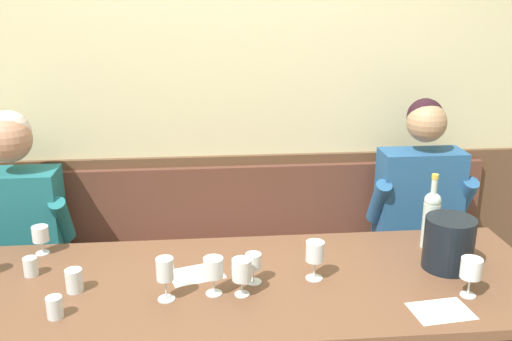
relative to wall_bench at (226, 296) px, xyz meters
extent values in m
cube|color=beige|center=(0.00, 0.26, 1.12)|extent=(6.80, 0.08, 2.80)
cube|color=brown|center=(0.00, 0.21, 0.21)|extent=(6.80, 0.03, 0.99)
cube|color=brown|center=(0.00, -0.02, -0.06)|extent=(2.81, 0.42, 0.44)
cube|color=brown|center=(0.00, -0.02, 0.18)|extent=(2.75, 0.39, 0.05)
cube|color=brown|center=(0.00, 0.17, 0.43)|extent=(2.81, 0.04, 0.45)
cube|color=brown|center=(0.00, -0.66, 0.43)|extent=(2.51, 0.83, 0.04)
cylinder|color=brown|center=(1.19, -0.32, 0.07)|extent=(0.07, 0.07, 0.69)
cube|color=#1B626B|center=(-0.99, -0.02, 0.47)|extent=(0.40, 0.21, 0.52)
sphere|color=#A9785E|center=(-0.99, -0.03, 0.89)|extent=(0.22, 0.22, 0.22)
sphere|color=beige|center=(-0.99, 0.00, 0.91)|extent=(0.20, 0.20, 0.20)
cylinder|color=#1B626B|center=(-0.78, -0.06, 0.49)|extent=(0.08, 0.20, 0.27)
cube|color=#282434|center=(0.99, -0.59, 0.15)|extent=(0.35, 1.08, 0.11)
cube|color=#245081|center=(0.99, -0.02, 0.49)|extent=(0.42, 0.19, 0.57)
sphere|color=#A27E5D|center=(0.99, -0.03, 0.92)|extent=(0.20, 0.20, 0.20)
sphere|color=black|center=(0.99, 0.00, 0.95)|extent=(0.18, 0.18, 0.18)
cylinder|color=#245081|center=(0.77, -0.05, 0.53)|extent=(0.08, 0.20, 0.27)
cylinder|color=#245081|center=(1.22, -0.05, 0.53)|extent=(0.08, 0.20, 0.27)
cylinder|color=black|center=(0.89, -0.62, 0.56)|extent=(0.20, 0.20, 0.22)
cylinder|color=silver|center=(0.89, -0.43, 0.56)|extent=(0.07, 0.07, 0.21)
sphere|color=silver|center=(0.89, -0.43, 0.67)|extent=(0.07, 0.07, 0.07)
cylinder|color=silver|center=(0.89, -0.43, 0.73)|extent=(0.03, 0.03, 0.09)
cylinder|color=gold|center=(0.89, -0.43, 0.78)|extent=(0.03, 0.03, 0.02)
cylinder|color=silver|center=(0.88, -0.85, 0.45)|extent=(0.06, 0.06, 0.00)
cylinder|color=silver|center=(0.88, -0.85, 0.49)|extent=(0.01, 0.01, 0.07)
cylinder|color=silver|center=(0.88, -0.85, 0.57)|extent=(0.08, 0.08, 0.08)
cylinder|color=silver|center=(-0.80, -0.34, 0.45)|extent=(0.06, 0.06, 0.00)
cylinder|color=silver|center=(-0.80, -0.34, 0.48)|extent=(0.01, 0.01, 0.06)
cylinder|color=silver|center=(-0.80, -0.34, 0.55)|extent=(0.07, 0.07, 0.07)
cylinder|color=#F0DA7E|center=(-0.80, -0.34, 0.52)|extent=(0.06, 0.06, 0.02)
cylinder|color=silver|center=(0.09, -0.68, 0.45)|extent=(0.06, 0.06, 0.00)
cylinder|color=silver|center=(0.09, -0.68, 0.49)|extent=(0.01, 0.01, 0.06)
cylinder|color=silver|center=(0.09, -0.68, 0.55)|extent=(0.06, 0.06, 0.06)
cylinder|color=silver|center=(-0.07, -0.75, 0.45)|extent=(0.06, 0.06, 0.00)
cylinder|color=silver|center=(-0.07, -0.75, 0.49)|extent=(0.01, 0.01, 0.07)
cylinder|color=silver|center=(-0.07, -0.75, 0.56)|extent=(0.08, 0.08, 0.07)
cylinder|color=#EAE286|center=(-0.07, -0.75, 0.54)|extent=(0.07, 0.07, 0.03)
cylinder|color=silver|center=(0.33, -0.67, 0.45)|extent=(0.07, 0.07, 0.00)
cylinder|color=silver|center=(0.33, -0.67, 0.49)|extent=(0.01, 0.01, 0.08)
cylinder|color=silver|center=(0.33, -0.67, 0.57)|extent=(0.07, 0.07, 0.08)
cylinder|color=silver|center=(0.03, -0.76, 0.45)|extent=(0.06, 0.06, 0.00)
cylinder|color=silver|center=(0.03, -0.76, 0.49)|extent=(0.01, 0.01, 0.06)
cylinder|color=silver|center=(0.03, -0.76, 0.56)|extent=(0.07, 0.07, 0.08)
cylinder|color=#E3E789|center=(0.03, -0.76, 0.53)|extent=(0.06, 0.06, 0.02)
cylinder|color=silver|center=(-0.25, -0.77, 0.45)|extent=(0.06, 0.06, 0.00)
cylinder|color=silver|center=(-0.25, -0.77, 0.50)|extent=(0.01, 0.01, 0.08)
cylinder|color=silver|center=(-0.25, -0.77, 0.58)|extent=(0.07, 0.07, 0.08)
cylinder|color=#F2DF7C|center=(-0.25, -0.77, 0.55)|extent=(0.06, 0.06, 0.02)
cylinder|color=silver|center=(-0.63, -0.86, 0.49)|extent=(0.06, 0.06, 0.08)
cylinder|color=silver|center=(-0.80, -0.53, 0.49)|extent=(0.06, 0.06, 0.08)
cylinder|color=silver|center=(-0.60, -0.68, 0.50)|extent=(0.07, 0.07, 0.09)
cube|color=white|center=(-0.14, -0.59, 0.45)|extent=(0.24, 0.20, 0.00)
cube|color=white|center=(0.74, -0.94, 0.45)|extent=(0.23, 0.17, 0.00)
camera|label=1|loc=(-0.09, -2.65, 1.56)|focal=39.85mm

